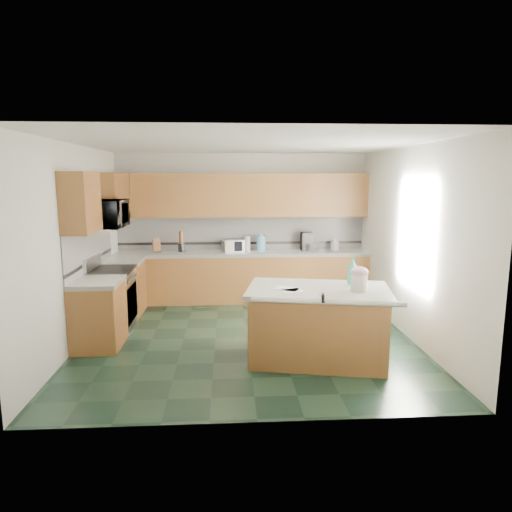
{
  "coord_description": "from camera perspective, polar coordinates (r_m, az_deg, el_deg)",
  "views": [
    {
      "loc": [
        -0.26,
        -6.22,
        2.25
      ],
      "look_at": [
        0.15,
        0.35,
        1.12
      ],
      "focal_mm": 32.0,
      "sensor_mm": 36.0,
      "label": 1
    }
  ],
  "objects": [
    {
      "name": "utensil_crock",
      "position": [
        8.44,
        -9.32,
        1.07
      ],
      "size": [
        0.12,
        0.12,
        0.15
      ],
      "primitive_type": "cylinder",
      "color": "black",
      "rests_on": "back_countertop"
    },
    {
      "name": "left_accent_band",
      "position": [
        7.17,
        -19.89,
        -0.56
      ],
      "size": [
        0.01,
        2.3,
        0.05
      ],
      "primitive_type": "cube",
      "color": "black",
      "rests_on": "wall_left"
    },
    {
      "name": "wall_left",
      "position": [
        6.62,
        -21.68,
        1.23
      ],
      "size": [
        0.04,
        4.6,
        2.7
      ],
      "primitive_type": "cube",
      "color": "white",
      "rests_on": "ground"
    },
    {
      "name": "back_backsplash",
      "position": [
        8.57,
        -1.81,
        2.94
      ],
      "size": [
        4.6,
        0.02,
        0.63
      ],
      "primitive_type": "cube",
      "color": "silver",
      "rests_on": "back_countertop"
    },
    {
      "name": "range_cooktop",
      "position": [
        7.07,
        -17.75,
        -1.73
      ],
      "size": [
        0.62,
        0.78,
        0.04
      ],
      "primitive_type": "cube",
      "color": "black",
      "rests_on": "range_body"
    },
    {
      "name": "paper_sheet_a",
      "position": [
        5.47,
        4.54,
        -4.35
      ],
      "size": [
        0.31,
        0.27,
        0.0
      ],
      "primitive_type": "cube",
      "rotation": [
        0.0,
        0.0,
        0.35
      ],
      "color": "white",
      "rests_on": "island_top"
    },
    {
      "name": "ceiling",
      "position": [
        6.24,
        -1.21,
        13.87
      ],
      "size": [
        4.6,
        4.6,
        0.0
      ],
      "primitive_type": "plane",
      "color": "white",
      "rests_on": "ground"
    },
    {
      "name": "floor",
      "position": [
        6.62,
        -1.13,
        -10.13
      ],
      "size": [
        4.6,
        4.6,
        0.0
      ],
      "primitive_type": "plane",
      "color": "black",
      "rests_on": "ground"
    },
    {
      "name": "wall_front",
      "position": [
        4.01,
        0.23,
        -3.23
      ],
      "size": [
        4.6,
        0.04,
        2.7
      ],
      "primitive_type": "cube",
      "color": "white",
      "rests_on": "ground"
    },
    {
      "name": "back_upper_cab",
      "position": [
        8.37,
        -1.8,
        7.61
      ],
      "size": [
        4.6,
        0.33,
        0.78
      ],
      "primitive_type": "cube",
      "color": "#4B2913",
      "rests_on": "wall_back"
    },
    {
      "name": "left_counter_front",
      "position": [
        6.38,
        -19.35,
        -3.14
      ],
      "size": [
        0.64,
        0.72,
        0.06
      ],
      "primitive_type": "cube",
      "color": "silver",
      "rests_on": "left_base_cab_front"
    },
    {
      "name": "back_accent_band",
      "position": [
        8.59,
        -1.8,
        1.64
      ],
      "size": [
        4.6,
        0.01,
        0.05
      ],
      "primitive_type": "cube",
      "color": "black",
      "rests_on": "back_countertop"
    },
    {
      "name": "range_handle",
      "position": [
        7.03,
        -15.16,
        -2.68
      ],
      "size": [
        0.02,
        0.66,
        0.02
      ],
      "primitive_type": "cylinder",
      "rotation": [
        1.57,
        0.0,
        0.0
      ],
      "color": "#B7B7BC",
      "rests_on": "range_body"
    },
    {
      "name": "range_backguard",
      "position": [
        7.12,
        -19.83,
        -0.79
      ],
      "size": [
        0.06,
        0.76,
        0.18
      ],
      "primitive_type": "cube",
      "color": "#B7B7BC",
      "rests_on": "range_body"
    },
    {
      "name": "microwave",
      "position": [
        6.96,
        -18.1,
        5.0
      ],
      "size": [
        0.5,
        0.73,
        0.41
      ],
      "primitive_type": "imported",
      "rotation": [
        0.0,
        0.0,
        1.57
      ],
      "color": "#B7B7BC",
      "rests_on": "wall_left"
    },
    {
      "name": "paper_sheet_b",
      "position": [
        5.57,
        3.9,
        -4.09
      ],
      "size": [
        0.36,
        0.33,
        0.0
      ],
      "primitive_type": "cube",
      "rotation": [
        0.0,
        0.0,
        -0.5
      ],
      "color": "white",
      "rests_on": "island_top"
    },
    {
      "name": "clamp_handle",
      "position": [
        5.1,
        8.5,
        -5.6
      ],
      "size": [
        0.02,
        0.07,
        0.02
      ],
      "primitive_type": "cylinder",
      "rotation": [
        1.57,
        0.0,
        0.0
      ],
      "color": "black",
      "rests_on": "island_top"
    },
    {
      "name": "back_countertop",
      "position": [
        8.34,
        -1.73,
        0.35
      ],
      "size": [
        4.6,
        0.64,
        0.06
      ],
      "primitive_type": "cube",
      "color": "silver",
      "rests_on": "back_base_cab"
    },
    {
      "name": "treat_jar_lid",
      "position": [
        5.53,
        12.81,
        -1.95
      ],
      "size": [
        0.21,
        0.21,
        0.13
      ],
      "primitive_type": "ellipsoid",
      "color": "beige",
      "rests_on": "treat_jar"
    },
    {
      "name": "left_backsplash",
      "position": [
        7.14,
        -20.03,
        0.98
      ],
      "size": [
        0.02,
        2.3,
        0.63
      ],
      "primitive_type": "cube",
      "color": "silver",
      "rests_on": "wall_left"
    },
    {
      "name": "island_base",
      "position": [
        5.77,
        7.7,
        -8.75
      ],
      "size": [
        1.76,
        1.22,
        0.86
      ],
      "primitive_type": "cube",
      "rotation": [
        0.0,
        0.0,
        -0.2
      ],
      "color": "#4B2913",
      "rests_on": "ground"
    },
    {
      "name": "treat_jar_knob_end_r",
      "position": [
        5.53,
        13.17,
        -1.48
      ],
      "size": [
        0.04,
        0.04,
        0.04
      ],
      "primitive_type": "sphere",
      "color": "tan",
      "rests_on": "treat_jar_lid"
    },
    {
      "name": "window_light_proxy",
      "position": [
        6.58,
        19.27,
        2.65
      ],
      "size": [
        0.02,
        1.4,
        1.1
      ],
      "primitive_type": "cube",
      "color": "white",
      "rests_on": "wall_right"
    },
    {
      "name": "back_base_cab",
      "position": [
        8.42,
        -1.72,
        -2.74
      ],
      "size": [
        4.6,
        0.6,
        0.86
      ],
      "primitive_type": "cube",
      "color": "#4B2913",
      "rests_on": "ground"
    },
    {
      "name": "paper_towel",
      "position": [
        8.41,
        -1.15,
        1.58
      ],
      "size": [
        0.12,
        0.12,
        0.27
      ],
      "primitive_type": "cylinder",
      "color": "white",
      "rests_on": "back_countertop"
    },
    {
      "name": "wall_right",
      "position": [
        6.79,
        18.79,
        1.61
      ],
      "size": [
        0.04,
        4.6,
        2.7
      ],
      "primitive_type": "cube",
      "color": "white",
      "rests_on": "ground"
    },
    {
      "name": "range_oven_door",
      "position": [
        7.12,
        -15.27,
        -5.67
      ],
      "size": [
        0.02,
        0.68,
        0.55
      ],
      "primitive_type": "cube",
      "color": "black",
      "rests_on": "range_body"
    },
    {
      "name": "soap_bottle_back",
      "position": [
        8.59,
        9.82,
        1.49
      ],
      "size": [
        0.14,
        0.14,
        0.24
      ],
      "primitive_type": "imported",
      "rotation": [
        0.0,
        0.0,
        0.44
      ],
      "color": "white",
      "rests_on": "back_countertop"
    },
    {
      "name": "left_counter_rear",
      "position": [
        7.83,
        -16.35,
        -0.66
      ],
      "size": [
        0.64,
        0.82,
        0.06
      ],
      "primitive_type": "cube",
      "color": "silver",
      "rests_on": "left_base_cab_rear"
    },
    {
      "name": "paper_towel_base",
      "position": [
        8.43,
        -1.14,
        0.72
      ],
      "size": [
        0.18,
        0.18,
        0.01
      ],
      "primitive_type": "cylinder",
      "color": "#B7B7BC",
      "rests_on": "back_countertop"
    },
    {
      "name": "clamp_body",
      "position": [
        5.15,
        8.37,
        -5.21
      ],
      "size": [
        0.05,
        0.1,
        0.09
      ],
      "primitive_type": "cube",
      "rotation": [
        0.0,
        0.0,
        -0.17
      ],
      "color": "black",
      "rests_on": "island_top"
    },
    {
      "name": "knife_block",
      "position": [
        8.46,
        -12.33,
        1.28
      ],
      "size": [
        0.17,
        0.21,
        0.26
      ],
      "primitive_type": "cube",
      "rotation": [
        -0.31,
        0.0,
        0.29
      ],
      "color": "#472814",
      "rests_on": "back_countertop"
    },
    {
      "name": "treat_jar_knob_end_l",
      "position": [
        5.51,
        12.48,
        -1.49
      ],
      "size": [
        0.04,
        0.04,
        0.04
      ],
      "primitive_type": "sphere",
      "color": "tan",
      "rests_on": "treat_jar_lid"
    },
    {
      "name": "coffee_carafe",
      "position": [
        8.47,
        6.39,
        1.13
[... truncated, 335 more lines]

